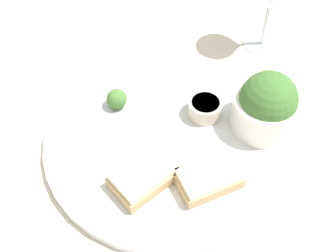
{
  "coord_description": "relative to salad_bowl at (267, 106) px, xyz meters",
  "views": [
    {
      "loc": [
        0.31,
        0.2,
        0.49
      ],
      "look_at": [
        0.0,
        0.0,
        0.03
      ],
      "focal_mm": 45.0,
      "sensor_mm": 36.0,
      "label": 1
    }
  ],
  "objects": [
    {
      "name": "ground_plane",
      "position": [
        0.09,
        -0.11,
        -0.05
      ],
      "size": [
        4.0,
        4.0,
        0.0
      ],
      "primitive_type": "plane",
      "color": "beige"
    },
    {
      "name": "dinner_plate",
      "position": [
        0.09,
        -0.11,
        -0.05
      ],
      "size": [
        0.35,
        0.35,
        0.01
      ],
      "color": "silver",
      "rests_on": "ground_plane"
    },
    {
      "name": "salad_bowl",
      "position": [
        0.0,
        0.0,
        0.0
      ],
      "size": [
        0.09,
        0.09,
        0.09
      ],
      "color": "white",
      "rests_on": "dinner_plate"
    },
    {
      "name": "sauce_ramekin",
      "position": [
        0.03,
        -0.08,
        -0.02
      ],
      "size": [
        0.05,
        0.05,
        0.03
      ],
      "color": "beige",
      "rests_on": "dinner_plate"
    },
    {
      "name": "cheese_toast_near",
      "position": [
        0.17,
        -0.09,
        -0.03
      ],
      "size": [
        0.1,
        0.08,
        0.03
      ],
      "color": "tan",
      "rests_on": "dinner_plate"
    },
    {
      "name": "cheese_toast_far",
      "position": [
        0.13,
        -0.02,
        -0.03
      ],
      "size": [
        0.1,
        0.09,
        0.03
      ],
      "color": "tan",
      "rests_on": "dinner_plate"
    },
    {
      "name": "garnish",
      "position": [
        0.08,
        -0.2,
        -0.02
      ],
      "size": [
        0.03,
        0.03,
        0.03
      ],
      "color": "#477533",
      "rests_on": "dinner_plate"
    }
  ]
}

